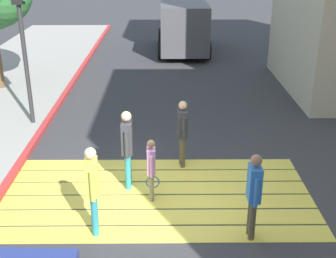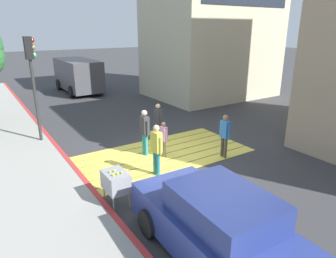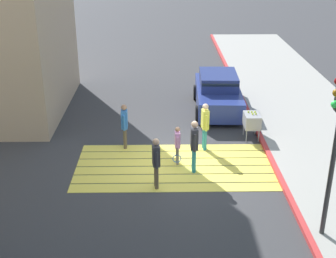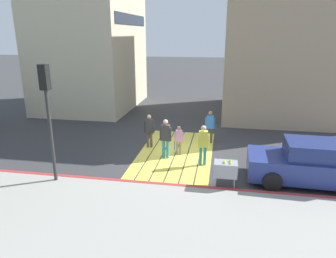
{
  "view_description": "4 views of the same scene",
  "coord_description": "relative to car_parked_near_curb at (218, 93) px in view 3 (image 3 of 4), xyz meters",
  "views": [
    {
      "loc": [
        0.17,
        -8.11,
        4.89
      ],
      "look_at": [
        0.24,
        0.91,
        1.12
      ],
      "focal_mm": 47.99,
      "sensor_mm": 36.0,
      "label": 1
    },
    {
      "loc": [
        -5.66,
        -8.94,
        4.55
      ],
      "look_at": [
        -0.02,
        -0.31,
        1.1
      ],
      "focal_mm": 32.44,
      "sensor_mm": 36.0,
      "label": 2
    },
    {
      "loc": [
        0.41,
        13.4,
        7.13
      ],
      "look_at": [
        0.2,
        -0.39,
        1.16
      ],
      "focal_mm": 49.51,
      "sensor_mm": 36.0,
      "label": 3
    },
    {
      "loc": [
        -13.01,
        -1.95,
        5.19
      ],
      "look_at": [
        -0.14,
        0.32,
        1.18
      ],
      "focal_mm": 33.37,
      "sensor_mm": 36.0,
      "label": 4
    }
  ],
  "objects": [
    {
      "name": "pedestrian_adult_lead",
      "position": [
        0.91,
        3.9,
        0.25
      ],
      "size": [
        0.26,
        0.49,
        1.7
      ],
      "color": "teal",
      "rests_on": "ground"
    },
    {
      "name": "pedestrian_adult_trailing",
      "position": [
        3.7,
        3.75,
        0.21
      ],
      "size": [
        0.21,
        0.48,
        1.63
      ],
      "color": "brown",
      "rests_on": "ground"
    },
    {
      "name": "ground_plane",
      "position": [
        2.0,
        5.19,
        -0.73
      ],
      "size": [
        120.0,
        120.0,
        0.0
      ],
      "primitive_type": "plane",
      "color": "#38383A"
    },
    {
      "name": "curb_painted",
      "position": [
        -1.25,
        5.19,
        -0.67
      ],
      "size": [
        0.16,
        40.0,
        0.13
      ],
      "primitive_type": "cube",
      "color": "#BC3333",
      "rests_on": "ground"
    },
    {
      "name": "car_parked_near_curb",
      "position": [
        0.0,
        0.0,
        0.0
      ],
      "size": [
        2.11,
        4.36,
        1.57
      ],
      "color": "navy",
      "rests_on": "ground"
    },
    {
      "name": "tennis_ball_cart",
      "position": [
        -0.9,
        2.99,
        -0.04
      ],
      "size": [
        0.56,
        0.8,
        1.02
      ],
      "color": "#99999E",
      "rests_on": "ground"
    },
    {
      "name": "pedestrian_adult_side",
      "position": [
        2.57,
        6.52,
        0.2
      ],
      "size": [
        0.25,
        0.47,
        1.61
      ],
      "color": "brown",
      "rests_on": "ground"
    },
    {
      "name": "crosswalk_stripes",
      "position": [
        2.0,
        5.19,
        -0.73
      ],
      "size": [
        6.4,
        3.25,
        0.01
      ],
      "color": "#EAD64C",
      "rests_on": "ground"
    },
    {
      "name": "pedestrian_teen_behind",
      "position": [
        1.39,
        5.53,
        0.28
      ],
      "size": [
        0.22,
        0.51,
        1.74
      ],
      "color": "teal",
      "rests_on": "ground"
    },
    {
      "name": "pedestrian_child_with_racket",
      "position": [
        1.9,
        5.03,
        0.02
      ],
      "size": [
        0.28,
        0.41,
        1.33
      ],
      "color": "gray",
      "rests_on": "ground"
    }
  ]
}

